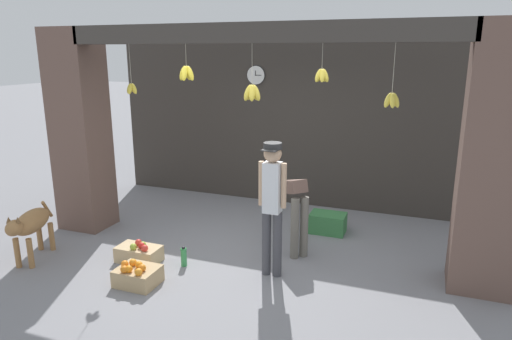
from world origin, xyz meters
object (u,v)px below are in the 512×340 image
(worker_stooping, at_px, (291,201))
(wall_clock, at_px, (256,75))
(fruit_crate_oranges, at_px, (137,275))
(dog, at_px, (30,224))
(fruit_crate_apples, at_px, (139,253))
(shopkeeper, at_px, (272,199))
(water_bottle, at_px, (184,257))
(produce_box_green, at_px, (328,223))

(worker_stooping, relative_size, wall_clock, 3.22)
(fruit_crate_oranges, bearing_deg, dog, 177.29)
(worker_stooping, xyz_separation_m, fruit_crate_apples, (-1.75, -1.03, -0.61))
(shopkeeper, height_order, wall_clock, wall_clock)
(water_bottle, bearing_deg, worker_stooping, 39.47)
(dog, xyz_separation_m, wall_clock, (1.83, 3.42, 1.77))
(shopkeeper, xyz_separation_m, fruit_crate_oranges, (-1.40, -0.78, -0.86))
(dog, bearing_deg, fruit_crate_oranges, 70.25)
(produce_box_green, height_order, wall_clock, wall_clock)
(produce_box_green, bearing_deg, fruit_crate_apples, -138.51)
(dog, xyz_separation_m, worker_stooping, (3.07, 1.48, 0.22))
(fruit_crate_oranges, bearing_deg, water_bottle, 65.86)
(dog, xyz_separation_m, fruit_crate_oranges, (1.66, -0.08, -0.38))
(shopkeeper, height_order, produce_box_green, shopkeeper)
(fruit_crate_apples, relative_size, produce_box_green, 1.07)
(fruit_crate_oranges, height_order, fruit_crate_apples, same)
(fruit_crate_oranges, relative_size, fruit_crate_apples, 0.85)
(fruit_crate_apples, height_order, water_bottle, fruit_crate_apples)
(produce_box_green, xyz_separation_m, wall_clock, (-1.58, 1.12, 2.12))
(dog, bearing_deg, shopkeeper, 85.97)
(worker_stooping, bearing_deg, produce_box_green, 22.79)
(produce_box_green, distance_m, water_bottle, 2.31)
(fruit_crate_oranges, relative_size, produce_box_green, 0.91)
(dog, xyz_separation_m, water_bottle, (1.93, 0.54, -0.37))
(fruit_crate_apples, bearing_deg, fruit_crate_oranges, -57.31)
(produce_box_green, bearing_deg, worker_stooping, -112.57)
(fruit_crate_oranges, relative_size, water_bottle, 1.79)
(water_bottle, bearing_deg, produce_box_green, 49.93)
(dog, height_order, wall_clock, wall_clock)
(worker_stooping, distance_m, fruit_crate_apples, 2.12)
(produce_box_green, relative_size, wall_clock, 1.57)
(fruit_crate_apples, bearing_deg, shopkeeper, 8.51)
(shopkeeper, relative_size, water_bottle, 6.21)
(shopkeeper, height_order, water_bottle, shopkeeper)
(fruit_crate_oranges, distance_m, wall_clock, 4.11)
(dog, bearing_deg, fruit_crate_apples, 91.64)
(worker_stooping, xyz_separation_m, water_bottle, (-1.14, -0.94, -0.60))
(worker_stooping, xyz_separation_m, produce_box_green, (0.34, 0.82, -0.57))
(dog, distance_m, produce_box_green, 4.13)
(shopkeeper, relative_size, fruit_crate_apples, 2.93)
(wall_clock, bearing_deg, dog, -118.17)
(fruit_crate_oranges, bearing_deg, fruit_crate_apples, 122.69)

